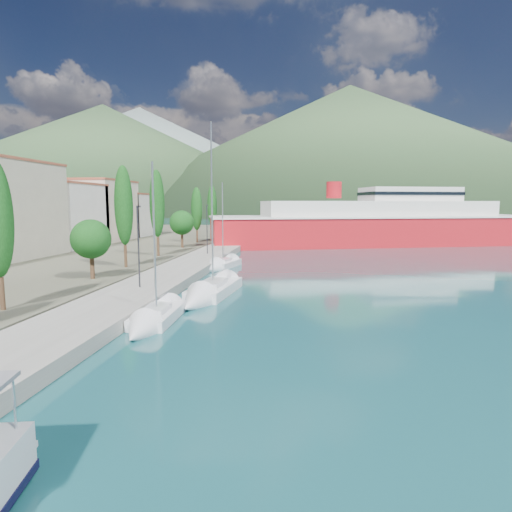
# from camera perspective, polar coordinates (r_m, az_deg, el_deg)

# --- Properties ---
(ground) EXTENTS (1400.00, 1400.00, 0.00)m
(ground) POSITION_cam_1_polar(r_m,az_deg,el_deg) (134.64, 5.47, 3.99)
(ground) COLOR #185055
(quay) EXTENTS (5.00, 88.00, 0.80)m
(quay) POSITION_cam_1_polar(r_m,az_deg,el_deg) (42.80, -10.08, -1.99)
(quay) COLOR gray
(quay) RESTS_ON ground
(hills_far) EXTENTS (1480.00, 900.00, 180.00)m
(hills_far) POSITION_cam_1_polar(r_m,az_deg,el_deg) (651.21, 19.38, 12.83)
(hills_far) COLOR slate
(hills_far) RESTS_ON ground
(hills_near) EXTENTS (1010.00, 520.00, 115.00)m
(hills_near) POSITION_cam_1_polar(r_m,az_deg,el_deg) (400.53, 21.09, 12.60)
(hills_near) COLOR #375531
(hills_near) RESTS_ON ground
(town_buildings) EXTENTS (9.20, 69.20, 11.30)m
(town_buildings) POSITION_cam_1_polar(r_m,az_deg,el_deg) (62.39, -27.80, 4.87)
(town_buildings) COLOR beige
(town_buildings) RESTS_ON land_strip
(tree_row) EXTENTS (3.50, 65.12, 10.34)m
(tree_row) POSITION_cam_1_polar(r_m,az_deg,el_deg) (50.26, -14.14, 5.29)
(tree_row) COLOR #47301E
(tree_row) RESTS_ON land_strip
(lamp_posts) EXTENTS (0.15, 46.91, 6.06)m
(lamp_posts) POSITION_cam_1_polar(r_m,az_deg,el_deg) (31.94, -16.05, 1.46)
(lamp_posts) COLOR #2D2D33
(lamp_posts) RESTS_ON quay
(sailboat_near) EXTENTS (2.31, 7.18, 10.24)m
(sailboat_near) POSITION_cam_1_polar(r_m,az_deg,el_deg) (25.13, -14.14, -8.76)
(sailboat_near) COLOR silver
(sailboat_near) RESTS_ON ground
(sailboat_mid) EXTENTS (3.53, 9.92, 13.98)m
(sailboat_mid) POSITION_cam_1_polar(r_m,az_deg,el_deg) (31.43, -6.87, -5.32)
(sailboat_mid) COLOR silver
(sailboat_mid) RESTS_ON ground
(sailboat_far) EXTENTS (3.60, 7.22, 10.17)m
(sailboat_far) POSITION_cam_1_polar(r_m,az_deg,el_deg) (46.24, -5.08, -1.38)
(sailboat_far) COLOR silver
(sailboat_far) RESTS_ON ground
(ferry) EXTENTS (57.36, 27.00, 11.17)m
(ferry) POSITION_cam_1_polar(r_m,az_deg,el_deg) (75.92, 15.96, 4.01)
(ferry) COLOR red
(ferry) RESTS_ON ground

